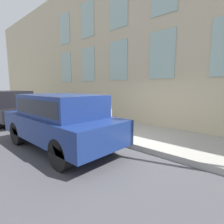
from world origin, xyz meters
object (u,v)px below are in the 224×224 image
fire_hydrant (115,126)px  parked_truck_charcoal_far (6,104)px  parked_truck_navy_near (60,118)px  person (109,115)px

fire_hydrant → parked_truck_charcoal_far: parked_truck_charcoal_far is taller
parked_truck_navy_near → parked_truck_charcoal_far: parked_truck_charcoal_far is taller
person → parked_truck_charcoal_far: parked_truck_charcoal_far is taller
fire_hydrant → parked_truck_navy_near: 2.02m
parked_truck_navy_near → parked_truck_charcoal_far: 6.20m
person → fire_hydrant: bearing=26.1°
fire_hydrant → person: (0.46, 0.74, 0.28)m
fire_hydrant → parked_truck_navy_near: (-1.84, 0.70, 0.46)m
parked_truck_navy_near → fire_hydrant: bearing=-20.7°
person → parked_truck_navy_near: parked_truck_navy_near is taller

